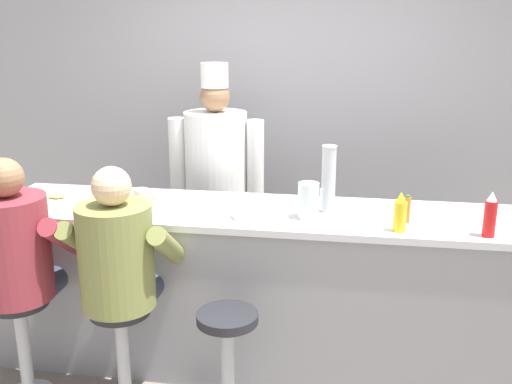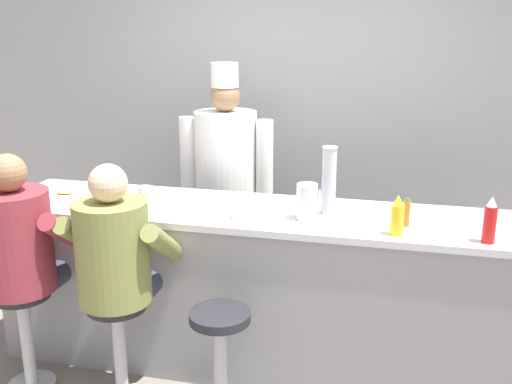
{
  "view_description": "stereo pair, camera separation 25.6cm",
  "coord_description": "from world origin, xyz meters",
  "px_view_note": "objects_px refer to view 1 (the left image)",
  "views": [
    {
      "loc": [
        0.58,
        -2.98,
        2.09
      ],
      "look_at": [
        0.04,
        0.32,
        1.13
      ],
      "focal_mm": 42.0,
      "sensor_mm": 36.0,
      "label": 1
    },
    {
      "loc": [
        0.83,
        -2.93,
        2.09
      ],
      "look_at": [
        0.04,
        0.32,
        1.13
      ],
      "focal_mm": 42.0,
      "sensor_mm": 36.0,
      "label": 2
    }
  ],
  "objects_px": {
    "hot_sauce_bottle_orange": "(407,209)",
    "mustard_bottle_yellow": "(400,213)",
    "water_pitcher_clear": "(308,201)",
    "diner_seated_olive": "(119,262)",
    "breakfast_plate": "(57,199)",
    "cereal_bowl": "(246,213)",
    "empty_stool_round": "(228,348)",
    "coffee_mug_tan": "(142,196)",
    "cup_stack_steel": "(329,179)",
    "ketchup_bottle_red": "(490,216)",
    "diner_seated_maroon": "(16,253)",
    "cook_in_whites_near": "(216,176)"
  },
  "relations": [
    {
      "from": "ketchup_bottle_red",
      "to": "water_pitcher_clear",
      "type": "relative_size",
      "value": 1.18
    },
    {
      "from": "diner_seated_olive",
      "to": "empty_stool_round",
      "type": "xyz_separation_m",
      "value": [
        0.59,
        -0.03,
        -0.44
      ]
    },
    {
      "from": "cereal_bowl",
      "to": "diner_seated_maroon",
      "type": "bearing_deg",
      "value": -161.73
    },
    {
      "from": "hot_sauce_bottle_orange",
      "to": "cereal_bowl",
      "type": "bearing_deg",
      "value": -176.12
    },
    {
      "from": "ketchup_bottle_red",
      "to": "hot_sauce_bottle_orange",
      "type": "bearing_deg",
      "value": 158.17
    },
    {
      "from": "breakfast_plate",
      "to": "cup_stack_steel",
      "type": "height_order",
      "value": "cup_stack_steel"
    },
    {
      "from": "hot_sauce_bottle_orange",
      "to": "breakfast_plate",
      "type": "xyz_separation_m",
      "value": [
        -2.11,
        0.07,
        -0.06
      ]
    },
    {
      "from": "diner_seated_olive",
      "to": "mustard_bottle_yellow",
      "type": "bearing_deg",
      "value": 11.78
    },
    {
      "from": "mustard_bottle_yellow",
      "to": "diner_seated_olive",
      "type": "relative_size",
      "value": 0.16
    },
    {
      "from": "mustard_bottle_yellow",
      "to": "cup_stack_steel",
      "type": "distance_m",
      "value": 0.49
    },
    {
      "from": "ketchup_bottle_red",
      "to": "empty_stool_round",
      "type": "distance_m",
      "value": 1.53
    },
    {
      "from": "mustard_bottle_yellow",
      "to": "hot_sauce_bottle_orange",
      "type": "distance_m",
      "value": 0.16
    },
    {
      "from": "water_pitcher_clear",
      "to": "cup_stack_steel",
      "type": "xyz_separation_m",
      "value": [
        0.1,
        0.14,
        0.09
      ]
    },
    {
      "from": "water_pitcher_clear",
      "to": "diner_seated_olive",
      "type": "height_order",
      "value": "diner_seated_olive"
    },
    {
      "from": "breakfast_plate",
      "to": "cereal_bowl",
      "type": "relative_size",
      "value": 1.45
    },
    {
      "from": "ketchup_bottle_red",
      "to": "water_pitcher_clear",
      "type": "height_order",
      "value": "ketchup_bottle_red"
    },
    {
      "from": "coffee_mug_tan",
      "to": "cereal_bowl",
      "type": "bearing_deg",
      "value": -13.67
    },
    {
      "from": "ketchup_bottle_red",
      "to": "diner_seated_maroon",
      "type": "height_order",
      "value": "diner_seated_maroon"
    },
    {
      "from": "coffee_mug_tan",
      "to": "diner_seated_maroon",
      "type": "bearing_deg",
      "value": -133.04
    },
    {
      "from": "hot_sauce_bottle_orange",
      "to": "cook_in_whites_near",
      "type": "distance_m",
      "value": 1.58
    },
    {
      "from": "breakfast_plate",
      "to": "cereal_bowl",
      "type": "bearing_deg",
      "value": -6.26
    },
    {
      "from": "water_pitcher_clear",
      "to": "coffee_mug_tan",
      "type": "bearing_deg",
      "value": 173.62
    },
    {
      "from": "hot_sauce_bottle_orange",
      "to": "cup_stack_steel",
      "type": "relative_size",
      "value": 0.4
    },
    {
      "from": "water_pitcher_clear",
      "to": "cereal_bowl",
      "type": "relative_size",
      "value": 1.26
    },
    {
      "from": "breakfast_plate",
      "to": "diner_seated_maroon",
      "type": "bearing_deg",
      "value": -87.98
    },
    {
      "from": "mustard_bottle_yellow",
      "to": "diner_seated_maroon",
      "type": "height_order",
      "value": "diner_seated_maroon"
    },
    {
      "from": "diner_seated_olive",
      "to": "cook_in_whites_near",
      "type": "relative_size",
      "value": 0.77
    },
    {
      "from": "empty_stool_round",
      "to": "cup_stack_steel",
      "type": "bearing_deg",
      "value": 52.49
    },
    {
      "from": "cook_in_whites_near",
      "to": "ketchup_bottle_red",
      "type": "bearing_deg",
      "value": -32.35
    },
    {
      "from": "diner_seated_maroon",
      "to": "diner_seated_olive",
      "type": "bearing_deg",
      "value": -0.12
    },
    {
      "from": "mustard_bottle_yellow",
      "to": "diner_seated_maroon",
      "type": "bearing_deg",
      "value": -171.59
    },
    {
      "from": "hot_sauce_bottle_orange",
      "to": "mustard_bottle_yellow",
      "type": "bearing_deg",
      "value": -107.76
    },
    {
      "from": "hot_sauce_bottle_orange",
      "to": "water_pitcher_clear",
      "type": "relative_size",
      "value": 0.76
    },
    {
      "from": "ketchup_bottle_red",
      "to": "diner_seated_maroon",
      "type": "relative_size",
      "value": 0.17
    },
    {
      "from": "cup_stack_steel",
      "to": "cereal_bowl",
      "type": "bearing_deg",
      "value": -157.42
    },
    {
      "from": "hot_sauce_bottle_orange",
      "to": "empty_stool_round",
      "type": "height_order",
      "value": "hot_sauce_bottle_orange"
    },
    {
      "from": "breakfast_plate",
      "to": "cook_in_whites_near",
      "type": "xyz_separation_m",
      "value": [
        0.82,
        0.84,
        -0.03
      ]
    },
    {
      "from": "cereal_bowl",
      "to": "cup_stack_steel",
      "type": "xyz_separation_m",
      "value": [
        0.45,
        0.19,
        0.17
      ]
    },
    {
      "from": "ketchup_bottle_red",
      "to": "cup_stack_steel",
      "type": "bearing_deg",
      "value": 161.14
    },
    {
      "from": "mustard_bottle_yellow",
      "to": "diner_seated_olive",
      "type": "height_order",
      "value": "diner_seated_olive"
    },
    {
      "from": "cup_stack_steel",
      "to": "breakfast_plate",
      "type": "bearing_deg",
      "value": -178.14
    },
    {
      "from": "coffee_mug_tan",
      "to": "diner_seated_maroon",
      "type": "relative_size",
      "value": 0.1
    },
    {
      "from": "diner_seated_olive",
      "to": "empty_stool_round",
      "type": "bearing_deg",
      "value": -3.28
    },
    {
      "from": "mustard_bottle_yellow",
      "to": "cup_stack_steel",
      "type": "height_order",
      "value": "cup_stack_steel"
    },
    {
      "from": "coffee_mug_tan",
      "to": "cup_stack_steel",
      "type": "distance_m",
      "value": 1.14
    },
    {
      "from": "water_pitcher_clear",
      "to": "empty_stool_round",
      "type": "bearing_deg",
      "value": -127.72
    },
    {
      "from": "ketchup_bottle_red",
      "to": "hot_sauce_bottle_orange",
      "type": "xyz_separation_m",
      "value": [
        -0.4,
        0.16,
        -0.04
      ]
    },
    {
      "from": "hot_sauce_bottle_orange",
      "to": "diner_seated_maroon",
      "type": "bearing_deg",
      "value": -167.69
    },
    {
      "from": "breakfast_plate",
      "to": "diner_seated_maroon",
      "type": "relative_size",
      "value": 0.17
    },
    {
      "from": "cup_stack_steel",
      "to": "coffee_mug_tan",
      "type": "bearing_deg",
      "value": -178.81
    }
  ]
}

